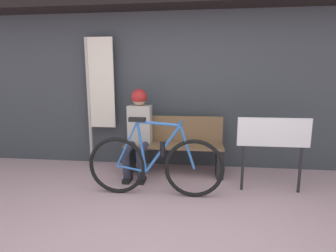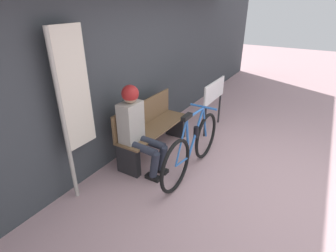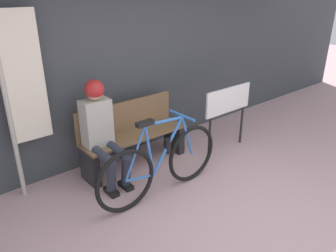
{
  "view_description": "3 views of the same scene",
  "coord_description": "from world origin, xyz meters",
  "px_view_note": "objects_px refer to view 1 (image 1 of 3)",
  "views": [
    {
      "loc": [
        0.28,
        -1.84,
        1.43
      ],
      "look_at": [
        -0.13,
        1.66,
        0.78
      ],
      "focal_mm": 28.0,
      "sensor_mm": 36.0,
      "label": 1
    },
    {
      "loc": [
        -3.13,
        -0.17,
        2.27
      ],
      "look_at": [
        -0.37,
        1.49,
        0.71
      ],
      "focal_mm": 28.0,
      "sensor_mm": 36.0,
      "label": 2
    },
    {
      "loc": [
        -2.24,
        -1.35,
        2.23
      ],
      "look_at": [
        0.06,
        1.41,
        0.7
      ],
      "focal_mm": 35.0,
      "sensor_mm": 36.0,
      "label": 3
    }
  ],
  "objects_px": {
    "person_seated": "(139,127)",
    "signboard": "(273,138)",
    "banner_pole": "(98,90)",
    "bicycle": "(155,165)",
    "park_bench_near": "(174,148)"
  },
  "relations": [
    {
      "from": "person_seated",
      "to": "signboard",
      "type": "bearing_deg",
      "value": -12.74
    },
    {
      "from": "person_seated",
      "to": "banner_pole",
      "type": "xyz_separation_m",
      "value": [
        -0.73,
        0.33,
        0.52
      ]
    },
    {
      "from": "bicycle",
      "to": "signboard",
      "type": "bearing_deg",
      "value": 11.02
    },
    {
      "from": "person_seated",
      "to": "signboard",
      "type": "distance_m",
      "value": 1.84
    },
    {
      "from": "park_bench_near",
      "to": "bicycle",
      "type": "height_order",
      "value": "bicycle"
    },
    {
      "from": "banner_pole",
      "to": "bicycle",
      "type": "bearing_deg",
      "value": -43.14
    },
    {
      "from": "banner_pole",
      "to": "park_bench_near",
      "type": "bearing_deg",
      "value": -10.0
    },
    {
      "from": "bicycle",
      "to": "signboard",
      "type": "distance_m",
      "value": 1.5
    },
    {
      "from": "bicycle",
      "to": "banner_pole",
      "type": "distance_m",
      "value": 1.71
    },
    {
      "from": "park_bench_near",
      "to": "person_seated",
      "type": "xyz_separation_m",
      "value": [
        -0.52,
        -0.11,
        0.33
      ]
    },
    {
      "from": "park_bench_near",
      "to": "person_seated",
      "type": "height_order",
      "value": "person_seated"
    },
    {
      "from": "bicycle",
      "to": "person_seated",
      "type": "bearing_deg",
      "value": 117.44
    },
    {
      "from": "bicycle",
      "to": "signboard",
      "type": "height_order",
      "value": "bicycle"
    },
    {
      "from": "bicycle",
      "to": "signboard",
      "type": "xyz_separation_m",
      "value": [
        1.44,
        0.28,
        0.31
      ]
    },
    {
      "from": "banner_pole",
      "to": "signboard",
      "type": "bearing_deg",
      "value": -16.21
    }
  ]
}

